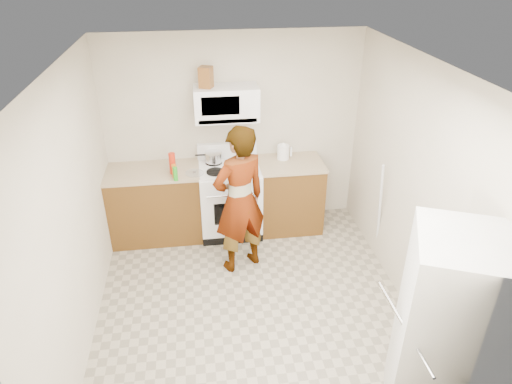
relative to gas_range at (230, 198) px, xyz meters
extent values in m
plane|color=gray|center=(0.10, -1.48, -0.49)|extent=(3.60, 3.60, 0.00)
cube|color=beige|center=(0.10, 0.31, 0.76)|extent=(3.20, 0.02, 2.50)
cube|color=beige|center=(1.69, -1.48, 0.76)|extent=(0.02, 3.60, 2.50)
cube|color=#553114|center=(-0.94, 0.01, -0.04)|extent=(1.12, 0.62, 0.90)
cube|color=tan|center=(-0.94, 0.01, 0.43)|extent=(1.14, 0.64, 0.03)
cube|color=#553114|center=(0.78, 0.01, -0.04)|extent=(0.80, 0.62, 0.90)
cube|color=tan|center=(0.78, 0.01, 0.43)|extent=(0.82, 0.64, 0.03)
cube|color=white|center=(0.00, -0.01, -0.04)|extent=(0.76, 0.65, 0.90)
cube|color=white|center=(0.00, -0.01, 0.43)|extent=(0.76, 0.62, 0.03)
cube|color=white|center=(0.00, 0.28, 0.54)|extent=(0.76, 0.08, 0.20)
cube|color=white|center=(0.00, 0.13, 1.21)|extent=(0.76, 0.38, 0.40)
imported|color=tan|center=(0.05, -0.77, 0.39)|extent=(0.76, 0.65, 1.75)
cube|color=silver|center=(1.34, -2.92, 0.36)|extent=(0.92, 0.92, 1.70)
cylinder|color=white|center=(0.71, 0.13, 0.54)|extent=(0.17, 0.17, 0.18)
cube|color=brown|center=(-0.22, 0.11, 1.53)|extent=(0.18, 0.18, 0.24)
cylinder|color=silver|center=(-0.18, 0.13, 0.53)|extent=(0.22, 0.22, 0.11)
cube|color=white|center=(0.12, -0.14, 0.47)|extent=(0.29, 0.25, 0.05)
cylinder|color=red|center=(-0.68, -0.11, 0.58)|extent=(0.09, 0.09, 0.26)
cylinder|color=orange|center=(-0.66, -0.21, 0.53)|extent=(0.06, 0.06, 0.16)
cylinder|color=#229A1C|center=(-0.65, -0.29, 0.53)|extent=(0.07, 0.07, 0.17)
cylinder|color=white|center=(-0.43, -0.15, 0.46)|extent=(0.29, 0.29, 0.01)
cylinder|color=silver|center=(1.66, -0.84, 0.16)|extent=(0.20, 0.23, 1.28)
camera|label=1|loc=(-0.38, -5.10, 2.88)|focal=32.00mm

